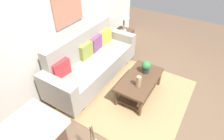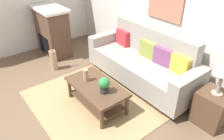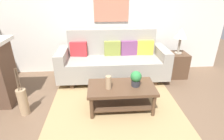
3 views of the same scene
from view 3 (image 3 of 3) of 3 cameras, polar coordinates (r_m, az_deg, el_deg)
name	(u,v)px [view 3 (image 3 of 3)]	position (r m, az deg, el deg)	size (l,w,h in m)	color
ground_plane	(117,123)	(2.86, 1.75, -16.68)	(9.53, 9.53, 0.00)	brown
wall_back	(109,14)	(4.24, -0.96, 17.31)	(5.53, 0.10, 2.70)	silver
area_rug	(115,104)	(3.25, 0.85, -10.79)	(2.23, 2.12, 0.01)	#A38456
couch	(113,61)	(3.95, 0.24, 2.97)	(2.34, 0.84, 1.08)	gray
throw_pillow_crimson	(79,49)	(4.00, -10.58, 6.60)	(0.36, 0.12, 0.32)	red
throw_pillow_olive	(112,48)	(3.99, 0.10, 6.96)	(0.36, 0.12, 0.32)	olive
throw_pillow_plum	(129,48)	(4.03, 5.39, 7.04)	(0.36, 0.12, 0.32)	#7A4270
throw_pillow_mustard	(145,47)	(4.11, 10.52, 7.07)	(0.36, 0.12, 0.32)	gold
coffee_table	(121,92)	(3.00, 2.99, -7.07)	(1.10, 0.60, 0.43)	#513826
tabletop_vase	(108,82)	(2.82, -1.12, -4.00)	(0.09, 0.09, 0.22)	tan
potted_plant_tabletop	(136,78)	(2.91, 7.64, -2.59)	(0.18, 0.18, 0.26)	#2D2D33
side_table	(176,65)	(4.39, 19.76, 1.58)	(0.44, 0.44, 0.56)	#513826
table_lamp	(181,34)	(4.18, 21.17, 10.62)	(0.28, 0.28, 0.57)	gray
floor_vase	(23,102)	(3.24, -26.47, -9.13)	(0.15, 0.15, 0.45)	tan
floor_vase_branch_a	(19,80)	(3.05, -27.55, -2.71)	(0.01, 0.01, 0.36)	brown
floor_vase_branch_b	(17,79)	(3.07, -27.95, -2.57)	(0.01, 0.01, 0.36)	brown
floor_vase_branch_c	(16,80)	(3.05, -28.18, -2.87)	(0.01, 0.01, 0.36)	brown
framed_painting	(111,5)	(4.15, -0.26, 20.02)	(0.77, 0.03, 0.71)	#B77056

